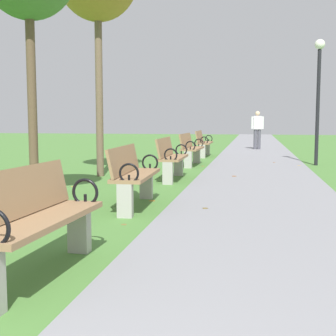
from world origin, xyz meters
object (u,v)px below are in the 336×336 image
object	(u,v)px
park_bench_6	(203,143)
park_bench_4	(171,157)
park_bench_5	(191,148)
park_bench_3	(133,174)
park_bench_2	(35,219)
lamp_post	(319,82)
pedestrian_walking	(257,128)

from	to	relation	value
park_bench_6	park_bench_4	bearing A→B (deg)	-90.00
park_bench_5	park_bench_3	bearing A→B (deg)	-90.00
park_bench_2	park_bench_3	distance (m)	3.11
park_bench_5	lamp_post	distance (m)	3.98
lamp_post	park_bench_6	bearing A→B (deg)	143.74
pedestrian_walking	lamp_post	size ratio (longest dim) A/B	0.47
park_bench_6	pedestrian_walking	world-z (taller)	pedestrian_walking
park_bench_3	park_bench_4	xyz separation A→B (m)	(-0.00, 3.18, 0.00)
park_bench_2	park_bench_4	xyz separation A→B (m)	(-0.00, 6.28, 0.00)
lamp_post	park_bench_4	bearing A→B (deg)	-132.09
park_bench_4	pedestrian_walking	distance (m)	10.62
park_bench_5	park_bench_6	bearing A→B (deg)	90.00
pedestrian_walking	lamp_post	xyz separation A→B (m)	(1.60, -6.61, 1.38)
lamp_post	park_bench_2	bearing A→B (deg)	-108.90
pedestrian_walking	lamp_post	bearing A→B (deg)	-76.38
park_bench_3	pedestrian_walking	distance (m)	13.75
park_bench_2	lamp_post	distance (m)	10.85
park_bench_5	lamp_post	bearing A→B (deg)	11.47
park_bench_3	pedestrian_walking	size ratio (longest dim) A/B	1.00
park_bench_5	lamp_post	size ratio (longest dim) A/B	0.46
park_bench_5	pedestrian_walking	xyz separation A→B (m)	(1.87, 7.31, 0.44)
park_bench_3	park_bench_5	bearing A→B (deg)	90.00
park_bench_4	park_bench_6	xyz separation A→B (m)	(-0.00, 6.38, 0.00)
pedestrian_walking	lamp_post	distance (m)	6.94
park_bench_3	park_bench_5	distance (m)	6.31
park_bench_3	park_bench_6	world-z (taller)	same
park_bench_5	lamp_post	xyz separation A→B (m)	(3.47, 0.70, 1.82)
park_bench_4	pedestrian_walking	world-z (taller)	pedestrian_walking
park_bench_6	lamp_post	size ratio (longest dim) A/B	0.46
park_bench_3	pedestrian_walking	bearing A→B (deg)	82.20
lamp_post	park_bench_5	bearing A→B (deg)	-168.53
park_bench_4	pedestrian_walking	xyz separation A→B (m)	(1.87, 10.44, 0.44)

